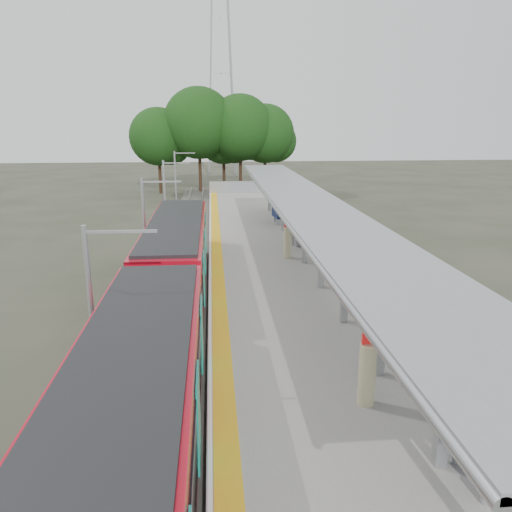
{
  "coord_description": "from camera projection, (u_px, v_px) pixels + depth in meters",
  "views": [
    {
      "loc": [
        -2.74,
        -6.85,
        8.16
      ],
      "look_at": [
        -0.83,
        14.77,
        2.3
      ],
      "focal_mm": 35.0,
      "sensor_mm": 36.0,
      "label": 1
    }
  ],
  "objects": [
    {
      "name": "trackbed",
      "position": [
        182.0,
        271.0,
        27.77
      ],
      "size": [
        3.0,
        70.0,
        0.24
      ],
      "primitive_type": "cube",
      "color": "#59544C",
      "rests_on": "ground"
    },
    {
      "name": "platform",
      "position": [
        263.0,
        262.0,
        28.05
      ],
      "size": [
        6.0,
        50.0,
        1.0
      ],
      "primitive_type": "cube",
      "color": "gray",
      "rests_on": "ground"
    },
    {
      "name": "tactile_strip",
      "position": [
        217.0,
        255.0,
        27.7
      ],
      "size": [
        0.6,
        50.0,
        0.02
      ],
      "primitive_type": "cube",
      "color": "yellow",
      "rests_on": "platform"
    },
    {
      "name": "end_fence",
      "position": [
        238.0,
        187.0,
        51.76
      ],
      "size": [
        6.0,
        0.1,
        1.2
      ],
      "primitive_type": "cube",
      "color": "#9EA0A5",
      "rests_on": "platform"
    },
    {
      "name": "train",
      "position": [
        164.0,
        304.0,
        17.25
      ],
      "size": [
        2.74,
        27.6,
        3.62
      ],
      "color": "black",
      "rests_on": "ground"
    },
    {
      "name": "canopy",
      "position": [
        305.0,
        208.0,
        23.56
      ],
      "size": [
        3.27,
        38.0,
        3.66
      ],
      "color": "#9EA0A5",
      "rests_on": "platform"
    },
    {
      "name": "pylon",
      "position": [
        220.0,
        46.0,
        74.11
      ],
      "size": [
        8.0,
        4.0,
        38.0
      ],
      "primitive_type": null,
      "color": "#9EA0A5",
      "rests_on": "ground"
    },
    {
      "name": "tree_cluster",
      "position": [
        218.0,
        130.0,
        57.72
      ],
      "size": [
        19.16,
        9.22,
        12.05
      ],
      "color": "#382316",
      "rests_on": "ground"
    },
    {
      "name": "catenary_masts",
      "position": [
        146.0,
        226.0,
        25.93
      ],
      "size": [
        2.08,
        48.16,
        5.4
      ],
      "color": "#9EA0A5",
      "rests_on": "ground"
    },
    {
      "name": "bench_near",
      "position": [
        473.0,
        458.0,
        10.14
      ],
      "size": [
        0.73,
        1.55,
        1.02
      ],
      "rotation": [
        0.0,
        0.0,
        0.19
      ],
      "color": "#0D1B45",
      "rests_on": "platform"
    },
    {
      "name": "bench_mid",
      "position": [
        304.0,
        237.0,
        29.3
      ],
      "size": [
        0.89,
        1.73,
        1.13
      ],
      "rotation": [
        0.0,
        0.0,
        -0.24
      ],
      "color": "#0D1B45",
      "rests_on": "platform"
    },
    {
      "name": "bench_far",
      "position": [
        276.0,
        216.0,
        36.17
      ],
      "size": [
        0.7,
        1.63,
        1.08
      ],
      "rotation": [
        0.0,
        0.0,
        0.14
      ],
      "color": "#0D1B45",
      "rests_on": "platform"
    },
    {
      "name": "info_pillar_near",
      "position": [
        367.0,
        374.0,
        12.89
      ],
      "size": [
        0.45,
        0.45,
        1.99
      ],
      "rotation": [
        0.0,
        0.0,
        0.08
      ],
      "color": "beige",
      "rests_on": "platform"
    },
    {
      "name": "info_pillar_far",
      "position": [
        288.0,
        242.0,
        26.9
      ],
      "size": [
        0.45,
        0.45,
        1.99
      ],
      "rotation": [
        0.0,
        0.0,
        0.03
      ],
      "color": "beige",
      "rests_on": "platform"
    },
    {
      "name": "litter_bin",
      "position": [
        297.0,
        240.0,
        29.46
      ],
      "size": [
        0.48,
        0.48,
        0.84
      ],
      "primitive_type": "cylinder",
      "rotation": [
        0.0,
        0.0,
        -0.19
      ],
      "color": "#9EA0A5",
      "rests_on": "platform"
    }
  ]
}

